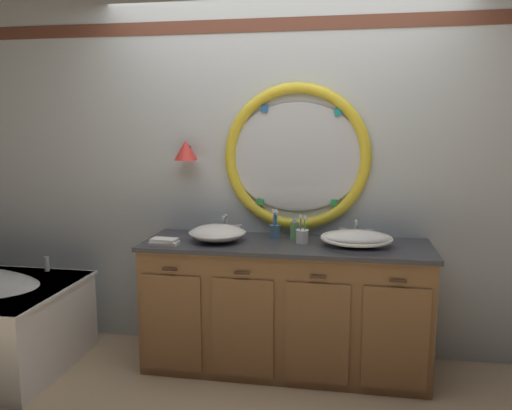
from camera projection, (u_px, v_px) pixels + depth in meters
ground_plane at (268, 383)px, 3.32m from camera, size 14.00×14.00×0.00m
back_wall_assembly at (282, 172)px, 3.68m from camera, size 6.40×0.26×2.60m
vanity_counter at (285, 305)px, 3.48m from camera, size 1.90×0.63×0.87m
sink_basin_left at (217, 233)px, 3.46m from camera, size 0.39×0.39×0.11m
sink_basin_right at (356, 238)px, 3.30m from camera, size 0.46×0.46×0.11m
faucet_set_left at (226, 226)px, 3.69m from camera, size 0.23×0.12×0.14m
faucet_set_right at (356, 231)px, 3.53m from camera, size 0.24×0.12×0.13m
toothbrush_holder_left at (275, 230)px, 3.55m from camera, size 0.08×0.08×0.20m
toothbrush_holder_right at (302, 236)px, 3.40m from camera, size 0.09×0.09×0.19m
soap_dispenser at (294, 230)px, 3.52m from camera, size 0.06×0.06×0.15m
folded_hand_towel at (164, 242)px, 3.36m from camera, size 0.18×0.11×0.04m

